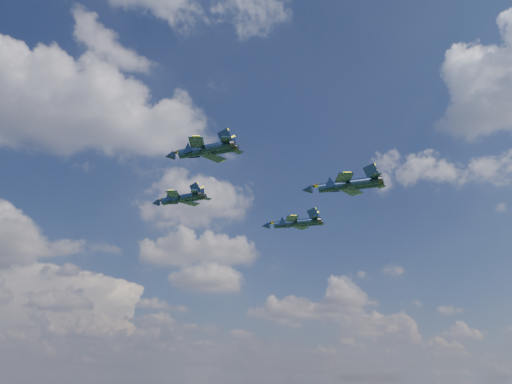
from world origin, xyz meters
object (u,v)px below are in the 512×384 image
(jet_right, at_px, (286,223))
(jet_slot, at_px, (334,186))
(jet_left, at_px, (193,152))
(jet_lead, at_px, (173,200))

(jet_right, bearing_deg, jet_slot, -143.24)
(jet_right, distance_m, jet_slot, 27.33)
(jet_left, distance_m, jet_slot, 29.18)
(jet_left, bearing_deg, jet_lead, 38.10)
(jet_right, bearing_deg, jet_lead, 133.61)
(jet_left, height_order, jet_right, jet_left)
(jet_left, bearing_deg, jet_slot, -47.40)
(jet_lead, relative_size, jet_slot, 0.83)
(jet_left, bearing_deg, jet_right, -6.07)
(jet_left, distance_m, jet_right, 41.36)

